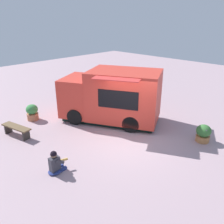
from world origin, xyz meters
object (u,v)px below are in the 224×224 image
(person_customer, at_px, (56,164))
(planter_flowering_side, at_px, (32,112))
(plaza_bench, at_px, (16,129))
(food_truck, at_px, (112,97))
(planter_flowering_near, at_px, (203,133))

(person_customer, relative_size, planter_flowering_side, 1.01)
(plaza_bench, bearing_deg, food_truck, 156.70)
(planter_flowering_near, distance_m, plaza_bench, 8.17)
(planter_flowering_side, relative_size, plaza_bench, 0.53)
(plaza_bench, bearing_deg, planter_flowering_side, -140.11)
(food_truck, height_order, planter_flowering_near, food_truck)
(person_customer, xyz_separation_m, plaza_bench, (-0.25, -3.49, 0.02))
(person_customer, xyz_separation_m, planter_flowering_near, (-5.61, 2.67, 0.05))
(person_customer, bearing_deg, planter_flowering_near, 154.59)
(food_truck, distance_m, planter_flowering_near, 4.56)
(food_truck, relative_size, person_customer, 6.32)
(food_truck, distance_m, planter_flowering_side, 4.21)
(food_truck, relative_size, planter_flowering_near, 6.94)
(person_customer, height_order, planter_flowering_near, person_customer)
(planter_flowering_side, bearing_deg, person_customer, 70.59)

